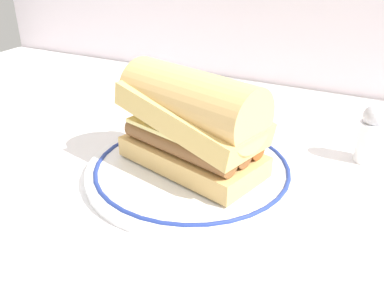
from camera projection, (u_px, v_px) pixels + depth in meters
ground_plane at (206, 183)px, 0.54m from camera, size 1.50×1.50×0.00m
plate at (192, 169)px, 0.56m from camera, size 0.28×0.28×0.01m
sausage_sandwich at (192, 120)px, 0.52m from camera, size 0.20×0.14×0.13m
salt_shaker at (370, 135)px, 0.57m from camera, size 0.03×0.03×0.08m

